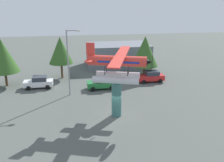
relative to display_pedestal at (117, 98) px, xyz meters
The scene contains 11 objects.
ground_plane 2.08m from the display_pedestal, ahead, with size 140.00×140.00×0.00m, color #515651.
display_pedestal is the anchor object (origin of this frame).
floatplane_monument 3.75m from the display_pedestal, 18.55° to the right, with size 7.20×10.21×4.00m.
car_near_white 14.66m from the display_pedestal, 131.46° to the left, with size 4.20×2.02×1.76m.
car_mid_green 9.06m from the display_pedestal, 93.08° to the left, with size 4.20×2.02×1.76m.
car_far_red 13.39m from the display_pedestal, 54.96° to the left, with size 4.20×2.02×1.76m.
streetlight_primary 9.31m from the display_pedestal, 124.27° to the left, with size 1.84×0.28×8.82m.
storefront_building 22.44m from the display_pedestal, 78.70° to the left, with size 11.98×7.74×4.35m, color slate.
tree_west 19.57m from the display_pedestal, 138.99° to the left, with size 4.42×4.42×7.11m.
tree_east 16.89m from the display_pedestal, 112.57° to the left, with size 3.91×3.91×6.89m.
tree_center_back 15.13m from the display_pedestal, 61.32° to the left, with size 4.37×4.37×6.98m.
Camera 1 is at (-4.58, -23.93, 12.13)m, focal length 38.32 mm.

